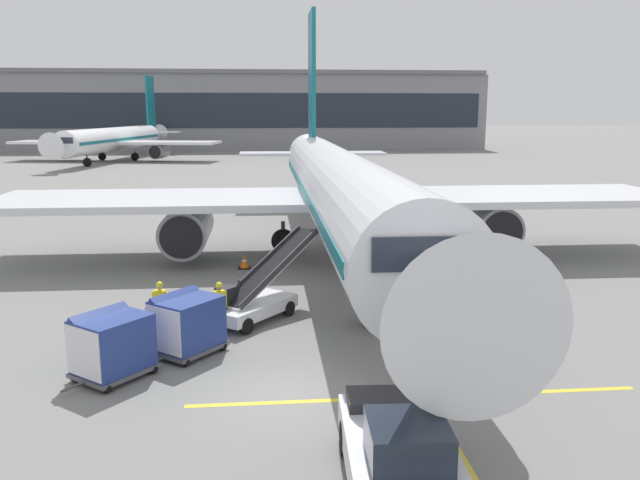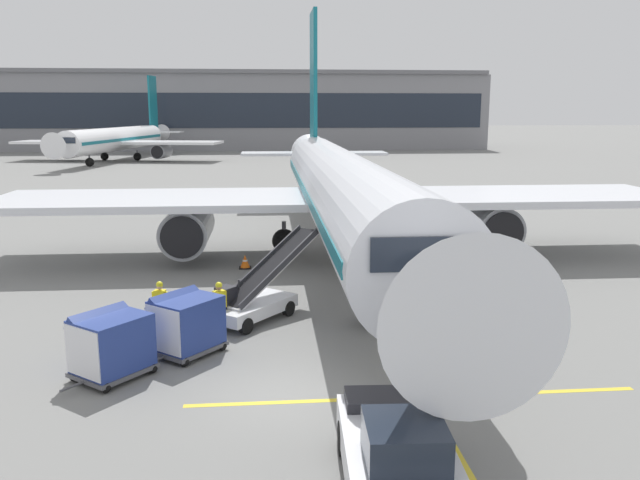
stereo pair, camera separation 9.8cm
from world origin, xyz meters
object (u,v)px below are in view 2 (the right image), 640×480
(belt_loader, at_px, (256,296))
(safety_cone_engine_keepout, at_px, (245,262))
(distant_airplane, at_px, (118,139))
(parked_airplane, at_px, (339,189))
(pushback_tug, at_px, (398,453))
(baggage_cart_second, at_px, (111,343))
(ground_crew_by_carts, at_px, (208,316))
(ground_crew_by_loader, at_px, (219,303))
(baggage_cart_lead, at_px, (186,322))
(ground_crew_marshaller, at_px, (160,303))

(belt_loader, relative_size, safety_cone_engine_keepout, 7.54)
(safety_cone_engine_keepout, bearing_deg, distant_airplane, 106.43)
(parked_airplane, bearing_deg, pushback_tug, -93.64)
(belt_loader, relative_size, distant_airplane, 0.13)
(belt_loader, height_order, baggage_cart_second, belt_loader)
(parked_airplane, xyz_separation_m, ground_crew_by_carts, (-5.67, -12.73, -2.47))
(ground_crew_by_loader, bearing_deg, baggage_cart_lead, -114.99)
(pushback_tug, xyz_separation_m, ground_crew_by_loader, (-4.07, 9.84, 0.17))
(ground_crew_by_carts, bearing_deg, baggage_cart_lead, -140.63)
(pushback_tug, height_order, distant_airplane, distant_airplane)
(pushback_tug, xyz_separation_m, ground_crew_by_carts, (-4.32, 8.44, 0.17))
(parked_airplane, xyz_separation_m, pushback_tug, (-1.35, -21.17, -2.65))
(baggage_cart_lead, bearing_deg, ground_crew_marshaller, 116.44)
(baggage_cart_lead, distance_m, baggage_cart_second, 2.51)
(pushback_tug, bearing_deg, baggage_cart_second, 137.64)
(belt_loader, distance_m, pushback_tug, 11.48)
(parked_airplane, xyz_separation_m, baggage_cart_second, (-8.21, -14.91, -2.47))
(baggage_cart_second, xyz_separation_m, ground_crew_marshaller, (0.80, 3.84, -0.00))
(safety_cone_engine_keepout, relative_size, distant_airplane, 0.02)
(belt_loader, xyz_separation_m, distant_airplane, (-20.81, 76.31, 2.31))
(ground_crew_by_carts, relative_size, ground_crew_marshaller, 1.00)
(parked_airplane, bearing_deg, belt_loader, -112.65)
(belt_loader, distance_m, ground_crew_marshaller, 3.38)
(baggage_cart_second, height_order, pushback_tug, baggage_cart_second)
(parked_airplane, height_order, belt_loader, parked_airplane)
(ground_crew_by_carts, bearing_deg, safety_cone_engine_keepout, 85.10)
(distant_airplane, bearing_deg, baggage_cart_second, -78.31)
(baggage_cart_second, xyz_separation_m, safety_cone_engine_keepout, (3.43, 12.57, -0.68))
(parked_airplane, distance_m, ground_crew_marshaller, 13.55)
(ground_crew_by_loader, bearing_deg, ground_crew_marshaller, 172.80)
(baggage_cart_second, distance_m, distant_airplane, 82.92)
(ground_crew_by_carts, relative_size, distant_airplane, 0.04)
(baggage_cart_second, xyz_separation_m, ground_crew_by_carts, (2.54, 2.18, -0.00))
(ground_crew_by_carts, distance_m, distant_airplane, 81.35)
(belt_loader, distance_m, ground_crew_by_carts, 3.07)
(belt_loader, bearing_deg, baggage_cart_lead, -123.43)
(parked_airplane, height_order, ground_crew_marshaller, parked_airplane)
(pushback_tug, bearing_deg, ground_crew_marshaller, 120.98)
(baggage_cart_second, xyz_separation_m, distant_airplane, (-16.80, 81.17, 2.17))
(belt_loader, xyz_separation_m, baggage_cart_second, (-4.01, -4.87, 0.14))
(baggage_cart_lead, xyz_separation_m, ground_crew_by_loader, (0.91, 1.94, -0.00))
(belt_loader, distance_m, distant_airplane, 79.13)
(baggage_cart_lead, bearing_deg, ground_crew_by_carts, 39.37)
(baggage_cart_lead, xyz_separation_m, pushback_tug, (4.97, -7.90, -0.17))
(baggage_cart_second, distance_m, ground_crew_by_carts, 3.35)
(baggage_cart_second, relative_size, safety_cone_engine_keepout, 3.99)
(safety_cone_engine_keepout, bearing_deg, baggage_cart_second, -105.27)
(baggage_cart_lead, height_order, distant_airplane, distant_airplane)
(pushback_tug, relative_size, ground_crew_by_loader, 2.58)
(ground_crew_by_carts, bearing_deg, parked_airplane, 66.01)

